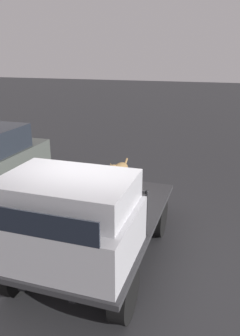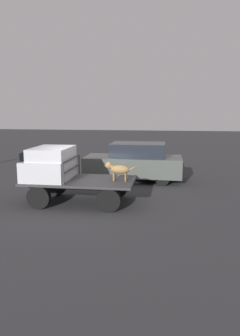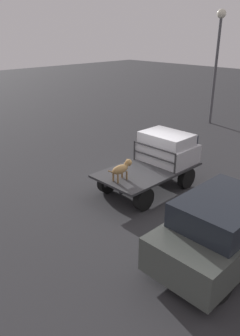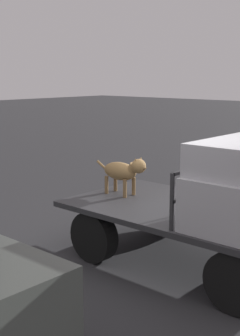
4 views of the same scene
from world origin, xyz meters
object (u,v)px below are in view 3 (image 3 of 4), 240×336
object	(u,v)px
light_pole_near	(218,47)
parked_sedan	(225,227)
dog	(122,168)
flatbed_truck	(148,174)

from	to	relation	value
light_pole_near	parked_sedan	bearing A→B (deg)	-147.12
dog	light_pole_near	distance (m)	11.97
flatbed_truck	dog	xyz separation A→B (m)	(-1.30, -0.02, 0.62)
parked_sedan	dog	bearing A→B (deg)	94.15
flatbed_truck	light_pole_near	xyz separation A→B (m)	(9.71, 3.42, 3.84)
dog	parked_sedan	bearing A→B (deg)	-101.26
flatbed_truck	light_pole_near	world-z (taller)	light_pole_near
flatbed_truck	dog	bearing A→B (deg)	-179.23
parked_sedan	flatbed_truck	bearing A→B (deg)	75.69
light_pole_near	dog	bearing A→B (deg)	-162.63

